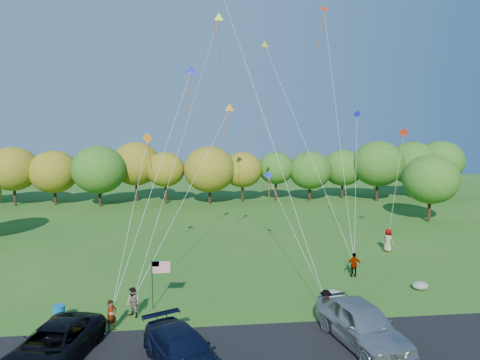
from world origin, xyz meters
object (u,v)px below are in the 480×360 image
Objects in this scene: flyer_c at (326,305)px; flyer_d at (354,265)px; minivan_navy at (182,350)px; trash_barrel at (59,314)px; minivan_silver at (362,324)px; flyer_a at (111,315)px; minivan_dark at (53,345)px; flyer_e at (388,240)px; flyer_b at (133,303)px.

flyer_d is at bearing -101.83° from flyer_c.
trash_barrel is (-6.54, 5.11, -0.36)m from minivan_navy.
minivan_silver is 12.31m from flyer_a.
flyer_c reaches higher than flyer_a.
minivan_dark is 26.75m from flyer_e.
minivan_dark is 3.44× the size of flyer_b.
flyer_d is (3.17, 9.17, -0.20)m from minivan_silver.
flyer_d is at bearing 59.53° from minivan_silver.
flyer_c is at bearing 25.47° from minivan_dark.
flyer_d is at bearing 17.13° from minivan_navy.
flyer_c reaches higher than minivan_dark.
minivan_dark is 2.94× the size of flyer_e.
minivan_silver is 17.01m from flyer_e.
minivan_silver reaches higher than flyer_e.
flyer_e is at bearing -106.75° from flyer_c.
trash_barrel is (-14.05, 1.26, -0.37)m from flyer_c.
flyer_e is at bearing 19.22° from minivan_navy.
flyer_a is at bearing -23.25° from trash_barrel.
minivan_navy is at bearing 175.88° from minivan_silver.
trash_barrel is at bearing 19.05° from flyer_d.
minivan_dark is 3.43m from flyer_a.
flyer_a is at bearing 155.52° from minivan_silver.
flyer_a is at bearing 108.75° from minivan_navy.
flyer_c is 0.98× the size of flyer_d.
minivan_navy is 5.29m from flyer_a.
minivan_navy is at bearing 47.70° from flyer_c.
flyer_d reaches higher than trash_barrel.
flyer_e is 2.08× the size of trash_barrel.
flyer_a is (-11.99, 2.79, -0.25)m from minivan_silver.
flyer_d is 7.65m from flyer_e.
flyer_c is 0.87× the size of flyer_e.
flyer_b is at bearing 147.60° from minivan_silver.
minivan_dark is 0.97× the size of minivan_silver.
flyer_b is 15.10m from flyer_d.
flyer_b is 0.96× the size of flyer_d.
flyer_a is 16.45m from flyer_d.
flyer_d is (4.04, 6.38, 0.02)m from flyer_c.
minivan_dark reaches higher than flyer_a.
flyer_e is (9.17, 12.05, 0.13)m from flyer_c.
minivan_navy is 3.15× the size of flyer_c.
flyer_b is at bearing 12.84° from flyer_a.
flyer_d is at bearing 41.53° from minivan_dark.
flyer_b is 1.77× the size of trash_barrel.
flyer_d is 18.80m from trash_barrel.
flyer_e is (20.29, 12.05, 0.16)m from flyer_a.
minivan_dark is 5.64m from minivan_navy.
minivan_navy is 6.00m from flyer_b.
minivan_dark is 13.92m from minivan_silver.
minivan_dark is 1.07× the size of minivan_navy.
minivan_navy is 8.44m from flyer_c.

